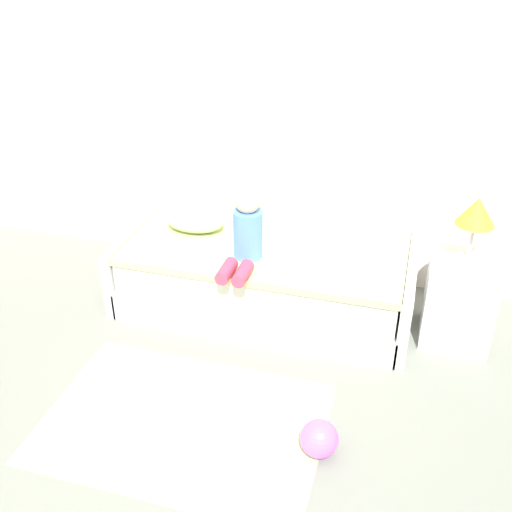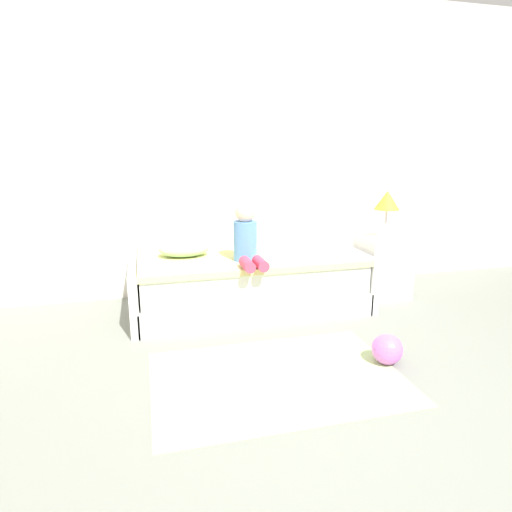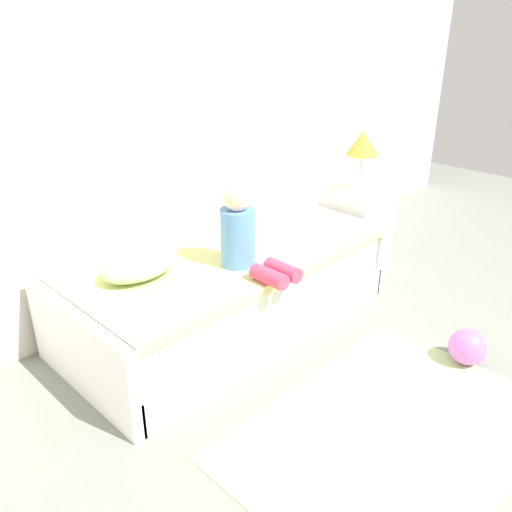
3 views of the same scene
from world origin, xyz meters
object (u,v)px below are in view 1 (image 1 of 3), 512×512
Objects in this scene: table_lamp at (476,215)px; pillow at (195,221)px; bed at (265,276)px; toy_ball at (319,439)px; child_figure at (246,233)px; nightstand at (459,300)px.

table_lamp reaches higher than pillow.
toy_ball is at bearing -63.27° from bed.
pillow reaches higher than toy_ball.
child_figure reaches higher than bed.
child_figure reaches higher than pillow.
pillow is (-0.57, 0.10, 0.32)m from bed.
nightstand is at bearing -1.19° from bed.
nightstand is 0.64m from table_lamp.
table_lamp reaches higher than toy_ball.
pillow is (-1.92, 0.13, -0.37)m from table_lamp.
table_lamp is 1.96m from pillow.
pillow reaches higher than nightstand.
toy_ball is (0.73, -1.07, -0.60)m from child_figure.
nightstand is 1.33× the size of table_lamp.
table_lamp reaches higher than nightstand.
bed reaches higher than toy_ball.
pillow is at bearing 176.19° from nightstand.
nightstand is at bearing 61.39° from toy_ball.
nightstand is 1.95m from pillow.
table_lamp is (0.00, -0.00, 0.64)m from nightstand.
pillow is at bearing 131.24° from toy_ball.
child_figure is 1.16× the size of pillow.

